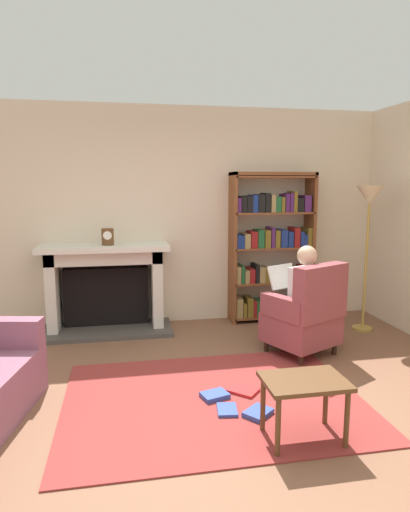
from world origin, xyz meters
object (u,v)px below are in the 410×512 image
(seated_reader, at_px, (298,294))
(side_table, at_px, (304,389))
(floor_lamp, at_px, (369,208))
(bookshelf, at_px, (272,249))
(fireplace, at_px, (106,284))
(mantel_clock, at_px, (108,237))
(armchair_reading, at_px, (306,315))

(seated_reader, height_order, side_table, seated_reader)
(seated_reader, bearing_deg, floor_lamp, -179.44)
(bookshelf, relative_size, seated_reader, 1.67)
(fireplace, bearing_deg, side_table, -62.41)
(bookshelf, relative_size, side_table, 3.39)
(mantel_clock, height_order, floor_lamp, floor_lamp)
(fireplace, relative_size, floor_lamp, 0.88)
(bookshelf, bearing_deg, seated_reader, -94.89)
(armchair_reading, xyz_separation_m, seated_reader, (-0.05, 0.11, 0.20))
(seated_reader, xyz_separation_m, side_table, (-0.59, -1.57, -0.25))
(armchair_reading, bearing_deg, mantel_clock, -54.69)
(mantel_clock, relative_size, floor_lamp, 0.11)
(fireplace, distance_m, seated_reader, 2.27)
(floor_lamp, bearing_deg, mantel_clock, 171.05)
(floor_lamp, bearing_deg, bookshelf, 147.81)
(side_table, xyz_separation_m, floor_lamp, (1.66, 2.09, 1.10))
(seated_reader, height_order, floor_lamp, floor_lamp)
(fireplace, bearing_deg, seated_reader, -29.01)
(fireplace, distance_m, bookshelf, 2.12)
(seated_reader, relative_size, floor_lamp, 0.66)
(fireplace, xyz_separation_m, armchair_reading, (2.04, -1.21, -0.14))
(fireplace, distance_m, armchair_reading, 2.37)
(fireplace, distance_m, floor_lamp, 3.24)
(side_table, bearing_deg, armchair_reading, 66.23)
(armchair_reading, relative_size, floor_lamp, 0.56)
(mantel_clock, distance_m, seated_reader, 2.25)
(armchair_reading, height_order, seated_reader, seated_reader)
(fireplace, bearing_deg, bookshelf, 0.90)
(armchair_reading, bearing_deg, bookshelf, -117.83)
(bookshelf, xyz_separation_m, armchair_reading, (-0.05, -1.24, -0.50))
(mantel_clock, relative_size, side_table, 0.34)
(seated_reader, xyz_separation_m, floor_lamp, (1.07, 0.53, 0.85))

